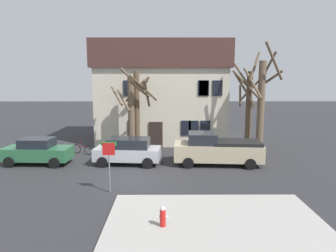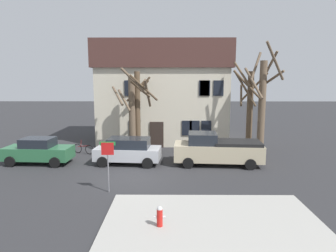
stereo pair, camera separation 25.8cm
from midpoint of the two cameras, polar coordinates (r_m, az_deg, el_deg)
ground_plane at (r=17.25m, az=-5.98°, el=-9.75°), size 120.00×120.00×0.00m
sidewalk_slab at (r=11.61m, az=9.57°, el=-19.13°), size 8.34×6.69×0.12m
building_main at (r=27.32m, az=-0.66°, el=6.59°), size 11.39×7.10×8.65m
tree_bare_near at (r=22.44m, az=-6.47°, el=2.73°), size 2.93×2.69×6.30m
tree_bare_mid at (r=22.71m, az=-5.35°, el=3.38°), size 2.49×2.57×6.06m
tree_bare_far at (r=23.90m, az=15.37°, el=3.65°), size 2.95×2.97×6.82m
tree_bare_end at (r=23.18m, az=17.74°, el=4.52°), size 2.84×2.93×8.04m
car_green_sedan at (r=21.45m, az=-22.97°, el=-4.35°), size 4.37×2.13×1.71m
car_silver_wagon at (r=19.83m, az=-7.17°, el=-4.63°), size 4.35×2.29×1.72m
pickup_truck_beige at (r=19.78m, az=9.65°, el=-4.39°), size 5.73×2.59×2.07m
fire_hydrant at (r=11.54m, az=-0.92°, el=-16.62°), size 0.42×0.22×0.77m
street_sign_pole at (r=14.87m, az=-10.83°, el=-5.76°), size 0.76×0.07×2.52m
bicycle_leaning at (r=23.30m, az=-15.39°, el=-4.18°), size 1.65×0.69×1.03m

